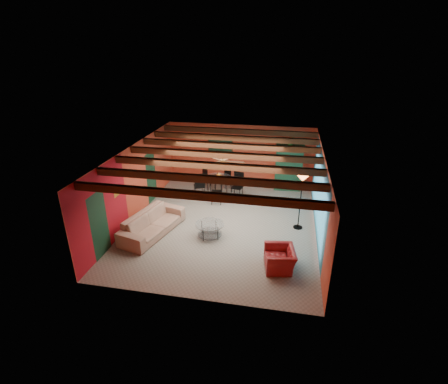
% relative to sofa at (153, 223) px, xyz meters
% --- Properties ---
extents(room, '(6.52, 8.01, 2.71)m').
position_rel_sofa_xyz_m(room, '(2.21, 1.22, 1.98)').
color(room, gray).
rests_on(room, ground).
extents(sofa, '(1.63, 2.76, 0.75)m').
position_rel_sofa_xyz_m(sofa, '(0.00, 0.00, 0.00)').
color(sofa, '#A07A67').
rests_on(sofa, ground).
extents(armchair, '(0.99, 1.08, 0.62)m').
position_rel_sofa_xyz_m(armchair, '(4.32, -1.15, -0.07)').
color(armchair, maroon).
rests_on(armchair, ground).
extents(coffee_table, '(1.23, 1.23, 0.49)m').
position_rel_sofa_xyz_m(coffee_table, '(1.95, 0.14, -0.13)').
color(coffee_table, white).
rests_on(coffee_table, ground).
extents(dining_table, '(2.53, 2.53, 1.11)m').
position_rel_sofa_xyz_m(dining_table, '(1.55, 3.54, 0.18)').
color(dining_table, white).
rests_on(dining_table, ground).
extents(armoire, '(1.15, 0.63, 1.95)m').
position_rel_sofa_xyz_m(armoire, '(4.41, 4.81, 0.60)').
color(armoire, maroon).
rests_on(armoire, ground).
extents(floor_lamp, '(0.52, 0.52, 1.99)m').
position_rel_sofa_xyz_m(floor_lamp, '(4.86, 1.32, 0.62)').
color(floor_lamp, black).
rests_on(floor_lamp, ground).
extents(ceiling_fan, '(1.50, 1.50, 0.44)m').
position_rel_sofa_xyz_m(ceiling_fan, '(2.21, 1.11, 1.98)').
color(ceiling_fan, '#472614').
rests_on(ceiling_fan, ceiling).
extents(painting, '(1.05, 0.03, 0.65)m').
position_rel_sofa_xyz_m(painting, '(1.31, 5.07, 1.27)').
color(painting, black).
rests_on(painting, wall_back).
extents(potted_plant, '(0.48, 0.44, 0.44)m').
position_rel_sofa_xyz_m(potted_plant, '(4.41, 4.81, 1.79)').
color(potted_plant, '#26661E').
rests_on(potted_plant, armoire).
extents(vase, '(0.20, 0.20, 0.21)m').
position_rel_sofa_xyz_m(vase, '(1.55, 3.54, 0.84)').
color(vase, orange).
rests_on(vase, dining_table).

